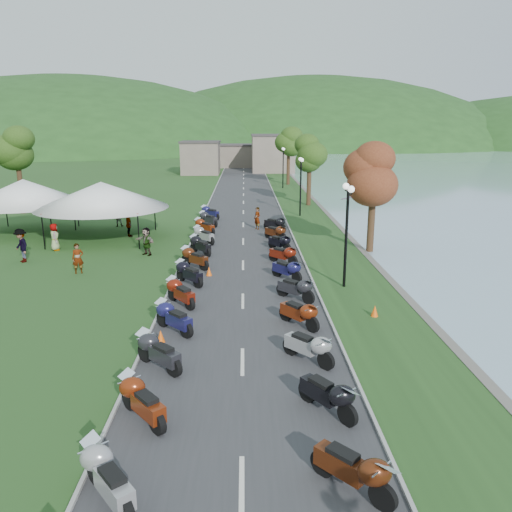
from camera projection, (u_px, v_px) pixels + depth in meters
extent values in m
cube|color=#37373A|center=(243.00, 212.00, 45.83)|extent=(7.00, 120.00, 0.02)
cube|color=#77695D|center=(232.00, 156.00, 88.67)|extent=(18.00, 16.00, 5.00)
imported|color=slate|center=(79.00, 273.00, 26.93)|extent=(0.72, 0.62, 1.65)
imported|color=slate|center=(119.00, 226.00, 39.45)|extent=(0.80, 0.52, 1.54)
imported|color=slate|center=(23.00, 262.00, 29.14)|extent=(1.26, 1.30, 1.98)
cone|color=#F2590C|center=(161.00, 336.00, 18.26)|extent=(0.31, 0.31, 0.49)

